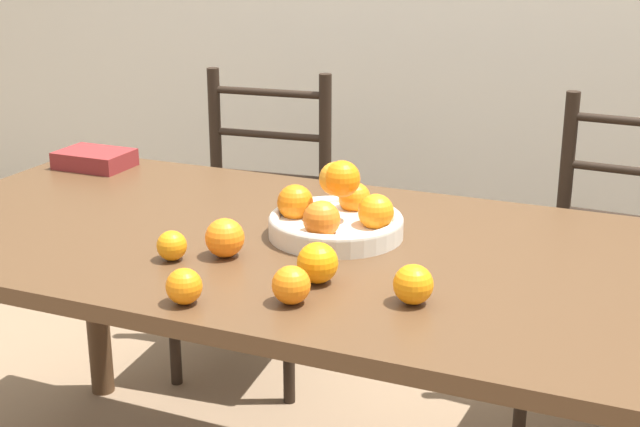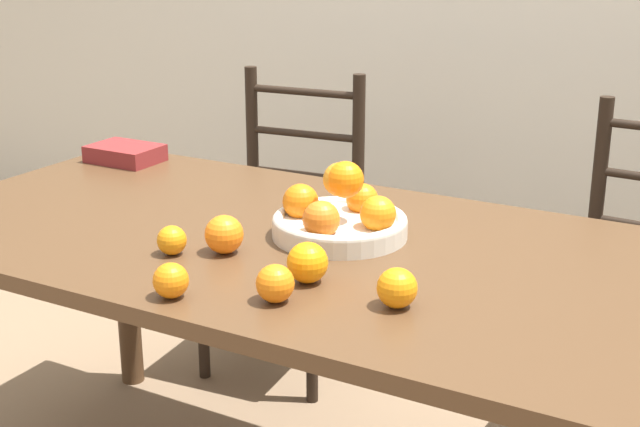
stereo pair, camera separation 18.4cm
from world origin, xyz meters
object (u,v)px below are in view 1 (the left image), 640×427
orange_loose_0 (318,263)px  orange_loose_2 (172,246)px  fruit_bowl (336,215)px  chair_right (618,282)px  chair_left (255,229)px  orange_loose_1 (225,238)px  orange_loose_4 (291,285)px  orange_loose_5 (184,286)px  orange_loose_3 (413,284)px  book_stack (95,159)px

orange_loose_0 → orange_loose_2: orange_loose_0 is taller
fruit_bowl → chair_right: bearing=51.2°
chair_left → chair_right: size_ratio=1.00×
orange_loose_0 → chair_right: chair_right is taller
orange_loose_1 → orange_loose_4: (0.22, -0.16, -0.01)m
orange_loose_5 → chair_left: chair_left is taller
fruit_bowl → chair_left: 0.94m
orange_loose_1 → chair_left: bearing=113.9°
orange_loose_3 → orange_loose_4: bearing=-157.0°
chair_left → orange_loose_2: bearing=-77.5°
orange_loose_2 → orange_loose_4: orange_loose_4 is taller
orange_loose_0 → orange_loose_4: size_ratio=1.12×
chair_right → fruit_bowl: bearing=-125.4°
orange_loose_0 → book_stack: size_ratio=0.40×
orange_loose_5 → orange_loose_0: bearing=45.5°
book_stack → chair_right: bearing=16.9°
orange_loose_3 → chair_right: bearing=73.2°
orange_loose_1 → chair_left: (-0.39, 0.89, -0.32)m
orange_loose_0 → orange_loose_4: bearing=-92.6°
orange_loose_5 → book_stack: 1.01m
orange_loose_1 → chair_left: 1.02m
orange_loose_1 → orange_loose_4: orange_loose_1 is taller
orange_loose_4 → chair_right: chair_right is taller
orange_loose_3 → book_stack: 1.22m
orange_loose_4 → chair_left: (-0.62, 1.05, -0.32)m
orange_loose_1 → chair_right: size_ratio=0.09×
orange_loose_3 → fruit_bowl: bearing=133.3°
fruit_bowl → orange_loose_0: fruit_bowl is taller
orange_loose_0 → orange_loose_1: 0.23m
fruit_bowl → orange_loose_5: size_ratio=4.44×
orange_loose_1 → orange_loose_2: size_ratio=1.31×
orange_loose_2 → chair_right: chair_right is taller
orange_loose_0 → orange_loose_1: (-0.23, 0.05, 0.00)m
orange_loose_1 → book_stack: bearing=145.1°
orange_loose_0 → orange_loose_3: bearing=-6.6°
book_stack → orange_loose_4: bearing=-35.1°
orange_loose_2 → book_stack: orange_loose_2 is taller
fruit_bowl → chair_left: chair_left is taller
orange_loose_1 → orange_loose_4: bearing=-35.7°
orange_loose_4 → orange_loose_5: size_ratio=1.06×
fruit_bowl → orange_loose_1: size_ratio=3.64×
orange_loose_1 → orange_loose_5: (0.05, -0.24, -0.01)m
fruit_bowl → orange_loose_3: bearing=-46.7°
orange_loose_2 → orange_loose_3: size_ratio=0.84×
orange_loose_4 → chair_left: chair_left is taller
orange_loose_3 → orange_loose_5: size_ratio=1.10×
orange_loose_5 → orange_loose_4: bearing=23.4°
chair_right → orange_loose_1: bearing=-125.4°
orange_loose_2 → chair_left: bearing=107.8°
fruit_bowl → orange_loose_5: 0.45m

